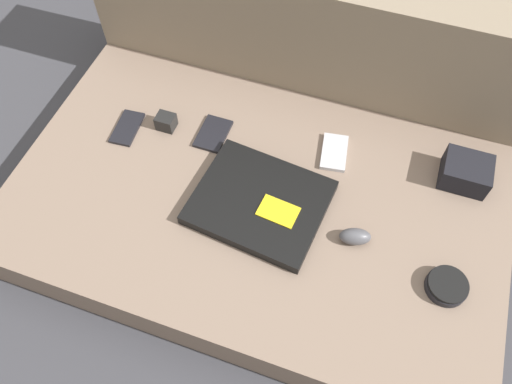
{
  "coord_description": "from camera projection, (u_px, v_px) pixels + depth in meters",
  "views": [
    {
      "loc": [
        0.21,
        -0.59,
        1.15
      ],
      "look_at": [
        0.0,
        0.0,
        0.15
      ],
      "focal_mm": 35.0,
      "sensor_mm": 36.0,
      "label": 1
    }
  ],
  "objects": [
    {
      "name": "ground_plane",
      "position": [
        256.0,
        221.0,
        1.31
      ],
      "size": [
        8.0,
        8.0,
        0.0
      ],
      "primitive_type": "plane",
      "color": "#38383D"
    },
    {
      "name": "couch_seat",
      "position": [
        256.0,
        209.0,
        1.25
      ],
      "size": [
        1.19,
        0.72,
        0.13
      ],
      "color": "#7A6656",
      "rests_on": "ground_plane"
    },
    {
      "name": "couch_backrest",
      "position": [
        312.0,
        42.0,
        1.35
      ],
      "size": [
        1.19,
        0.2,
        0.44
      ],
      "color": "#7F705B",
      "rests_on": "ground_plane"
    },
    {
      "name": "laptop",
      "position": [
        260.0,
        202.0,
        1.18
      ],
      "size": [
        0.33,
        0.28,
        0.03
      ],
      "rotation": [
        0.0,
        0.0,
        -0.11
      ],
      "color": "black",
      "rests_on": "couch_seat"
    },
    {
      "name": "computer_mouse",
      "position": [
        355.0,
        237.0,
        1.12
      ],
      "size": [
        0.08,
        0.06,
        0.04
      ],
      "rotation": [
        0.0,
        0.0,
        0.28
      ],
      "color": "#4C4C51",
      "rests_on": "couch_seat"
    },
    {
      "name": "speaker_puck",
      "position": [
        447.0,
        286.0,
        1.07
      ],
      "size": [
        0.09,
        0.09,
        0.03
      ],
      "color": "black",
      "rests_on": "couch_seat"
    },
    {
      "name": "phone_silver",
      "position": [
        127.0,
        128.0,
        1.31
      ],
      "size": [
        0.07,
        0.12,
        0.01
      ],
      "rotation": [
        0.0,
        0.0,
        0.08
      ],
      "color": "black",
      "rests_on": "couch_seat"
    },
    {
      "name": "phone_black",
      "position": [
        334.0,
        152.0,
        1.26
      ],
      "size": [
        0.08,
        0.12,
        0.01
      ],
      "rotation": [
        0.0,
        0.0,
        0.15
      ],
      "color": "#B7B7BC",
      "rests_on": "couch_seat"
    },
    {
      "name": "phone_small",
      "position": [
        213.0,
        134.0,
        1.3
      ],
      "size": [
        0.07,
        0.11,
        0.01
      ],
      "rotation": [
        0.0,
        0.0,
        0.0
      ],
      "color": "black",
      "rests_on": "couch_seat"
    },
    {
      "name": "camera_pouch",
      "position": [
        466.0,
        172.0,
        1.2
      ],
      "size": [
        0.11,
        0.1,
        0.06
      ],
      "color": "black",
      "rests_on": "couch_seat"
    },
    {
      "name": "charger_brick",
      "position": [
        166.0,
        122.0,
        1.3
      ],
      "size": [
        0.05,
        0.04,
        0.04
      ],
      "color": "black",
      "rests_on": "couch_seat"
    }
  ]
}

